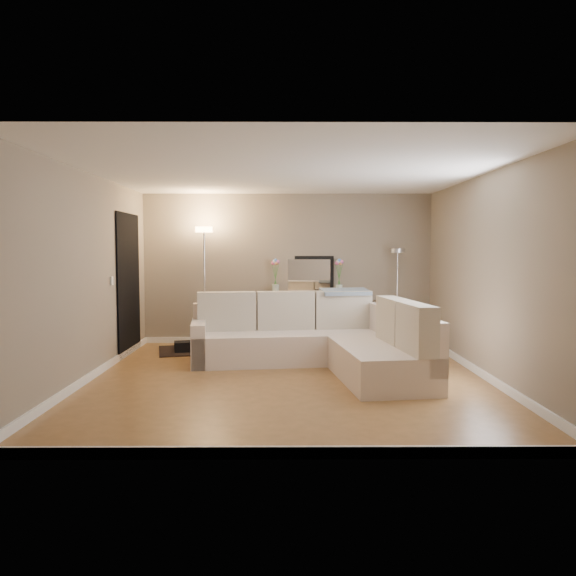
{
  "coord_description": "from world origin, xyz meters",
  "views": [
    {
      "loc": [
        -0.05,
        -7.04,
        1.65
      ],
      "look_at": [
        0.0,
        0.8,
        1.1
      ],
      "focal_mm": 35.0,
      "sensor_mm": 36.0,
      "label": 1
    }
  ],
  "objects_px": {
    "floor_lamp_unlit": "(397,277)",
    "floor_lamp_lit": "(204,262)",
    "console_table": "(302,318)",
    "sectional_sofa": "(322,340)"
  },
  "relations": [
    {
      "from": "floor_lamp_lit",
      "to": "floor_lamp_unlit",
      "type": "relative_size",
      "value": 1.22
    },
    {
      "from": "floor_lamp_unlit",
      "to": "floor_lamp_lit",
      "type": "bearing_deg",
      "value": -179.05
    },
    {
      "from": "sectional_sofa",
      "to": "console_table",
      "type": "relative_size",
      "value": 2.43
    },
    {
      "from": "sectional_sofa",
      "to": "floor_lamp_lit",
      "type": "height_order",
      "value": "floor_lamp_lit"
    },
    {
      "from": "floor_lamp_lit",
      "to": "floor_lamp_unlit",
      "type": "bearing_deg",
      "value": 0.95
    },
    {
      "from": "console_table",
      "to": "floor_lamp_lit",
      "type": "distance_m",
      "value": 1.93
    },
    {
      "from": "floor_lamp_lit",
      "to": "floor_lamp_unlit",
      "type": "height_order",
      "value": "floor_lamp_lit"
    },
    {
      "from": "console_table",
      "to": "floor_lamp_unlit",
      "type": "relative_size",
      "value": 0.79
    },
    {
      "from": "sectional_sofa",
      "to": "floor_lamp_lit",
      "type": "xyz_separation_m",
      "value": [
        -1.87,
        1.68,
        1.05
      ]
    },
    {
      "from": "console_table",
      "to": "floor_lamp_unlit",
      "type": "bearing_deg",
      "value": -5.14
    }
  ]
}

